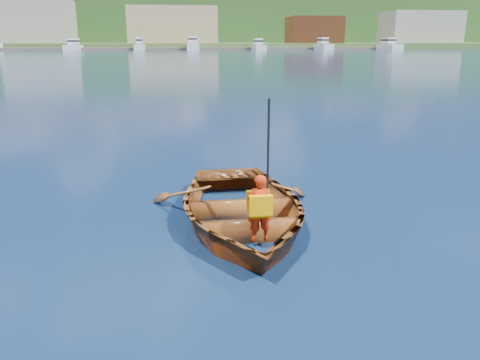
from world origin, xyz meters
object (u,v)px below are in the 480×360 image
Objects in this scene: rowboat at (241,208)px; marina_yachts at (166,46)px; child_paddler at (259,207)px; dock at (153,49)px.

marina_yachts is at bearing 92.58° from rowboat.
marina_yachts reaches higher than rowboat.
rowboat is at bearing -87.42° from marina_yachts.
marina_yachts reaches higher than child_paddler.
rowboat is 0.03× the size of dock.
dock reaches higher than rowboat.
child_paddler reaches higher than rowboat.
dock is 1.11× the size of marina_yachts.
marina_yachts is (-6.45, 143.07, 1.10)m from rowboat.
child_paddler is 149.05m from dock.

